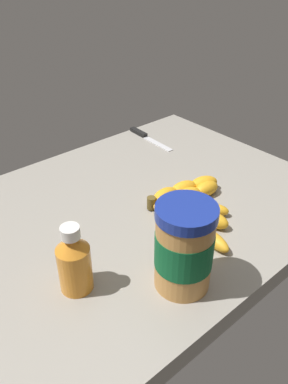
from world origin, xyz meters
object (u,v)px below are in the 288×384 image
at_px(peanut_butter_jar, 184,248).
at_px(honey_bottle, 74,261).
at_px(butter_knife, 147,137).
at_px(banana_bunch, 188,203).

bearing_deg(peanut_butter_jar, honey_bottle, -38.01).
distance_m(honey_bottle, butter_knife, 0.63).
distance_m(banana_bunch, peanut_butter_jar, 0.24).
height_order(honey_bottle, butter_knife, honey_bottle).
bearing_deg(banana_bunch, peanut_butter_jar, 40.79).
bearing_deg(peanut_butter_jar, banana_bunch, -139.21).
height_order(peanut_butter_jar, butter_knife, peanut_butter_jar).
bearing_deg(butter_knife, honey_bottle, 37.25).
xyz_separation_m(banana_bunch, peanut_butter_jar, (0.17, 0.15, 0.07)).
relative_size(peanut_butter_jar, honey_bottle, 1.24).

